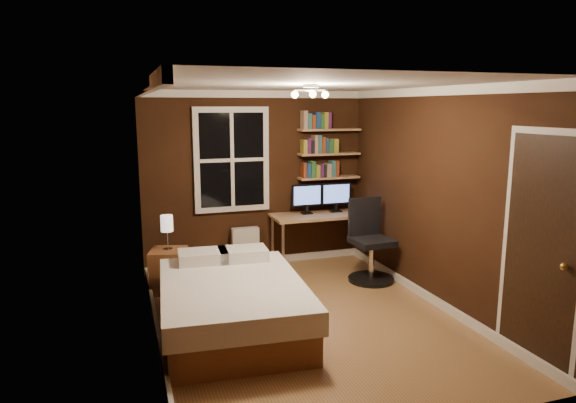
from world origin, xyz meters
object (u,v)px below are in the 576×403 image
object	(u,v)px
bedside_lamp	(167,233)
monitor_right	(336,197)
desk	(326,218)
bed	(232,304)
desk_lamp	(376,198)
nightstand	(169,271)
monitor_left	(307,199)
office_chair	(370,249)
radiator	(245,248)

from	to	relation	value
bedside_lamp	monitor_right	bearing A→B (deg)	11.89
bedside_lamp	desk	bearing A→B (deg)	10.93
bed	desk_lamp	xyz separation A→B (m)	(2.49, 1.65, 0.69)
nightstand	monitor_left	bearing A→B (deg)	29.88
bed	monitor_left	distance (m)	2.52
nightstand	office_chair	distance (m)	2.61
bed	nightstand	xyz separation A→B (m)	(-0.51, 1.37, -0.02)
monitor_left	monitor_right	bearing A→B (deg)	0.00
bed	desk	world-z (taller)	desk
office_chair	monitor_left	bearing A→B (deg)	117.91
bedside_lamp	monitor_left	distance (m)	2.10
nightstand	desk_lamp	size ratio (longest dim) A/B	1.22
bedside_lamp	radiator	distance (m)	1.39
radiator	monitor_left	distance (m)	1.13
desk	monitor_right	size ratio (longest dim) A/B	3.51
nightstand	desk_lamp	distance (m)	3.09
office_chair	monitor_right	bearing A→B (deg)	92.89
desk_lamp	bed	bearing A→B (deg)	-146.53
nightstand	monitor_left	distance (m)	2.20
office_chair	radiator	bearing A→B (deg)	140.83
radiator	desk_lamp	size ratio (longest dim) A/B	1.32
monitor_right	desk_lamp	size ratio (longest dim) A/B	1.03
desk_lamp	office_chair	world-z (taller)	desk_lamp
radiator	desk	bearing A→B (deg)	-10.29
monitor_left	office_chair	world-z (taller)	monitor_left
bedside_lamp	desk_lamp	bearing A→B (deg)	5.27
nightstand	desk	size ratio (longest dim) A/B	0.34
bed	office_chair	distance (m)	2.29
nightstand	desk_lamp	world-z (taller)	desk_lamp
nightstand	bedside_lamp	xyz separation A→B (m)	(0.00, 0.00, 0.49)
bed	desk	bearing A→B (deg)	49.73
bed	nightstand	distance (m)	1.46
bedside_lamp	radiator	world-z (taller)	bedside_lamp
office_chair	bedside_lamp	bearing A→B (deg)	168.14
desk	monitor_left	size ratio (longest dim) A/B	3.51
radiator	office_chair	bearing A→B (deg)	-36.04
bed	desk_lamp	world-z (taller)	desk_lamp
bedside_lamp	desk_lamp	size ratio (longest dim) A/B	0.99
monitor_right	desk	bearing A→B (deg)	-157.07
desk_lamp	office_chair	size ratio (longest dim) A/B	0.40
radiator	desk_lamp	world-z (taller)	desk_lamp
radiator	bed	bearing A→B (deg)	-107.20
radiator	office_chair	size ratio (longest dim) A/B	0.53
desk	monitor_left	bearing A→B (deg)	163.49
office_chair	desk	bearing A→B (deg)	105.61
bedside_lamp	desk_lamp	xyz separation A→B (m)	(3.00, 0.28, 0.22)
bed	monitor_right	xyz separation A→B (m)	(1.97, 1.89, 0.68)
bedside_lamp	office_chair	world-z (taller)	office_chair
bed	office_chair	size ratio (longest dim) A/B	1.89
monitor_left	office_chair	distance (m)	1.20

